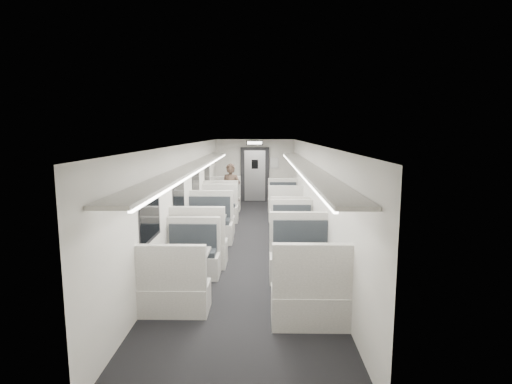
{
  "coord_description": "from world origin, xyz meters",
  "views": [
    {
      "loc": [
        0.31,
        -9.41,
        2.68
      ],
      "look_at": [
        0.12,
        1.34,
        1.06
      ],
      "focal_mm": 28.0,
      "sensor_mm": 36.0,
      "label": 1
    }
  ],
  "objects_px": {
    "vestibule_door": "(255,175)",
    "passenger": "(231,191)",
    "booth_left_d": "(185,271)",
    "booth_left_c": "(204,234)",
    "exit_sign": "(255,143)",
    "booth_right_a": "(284,204)",
    "booth_left_a": "(222,203)",
    "booth_right_d": "(305,275)",
    "booth_left_b": "(216,214)",
    "booth_right_c": "(294,240)",
    "booth_right_b": "(288,217)"
  },
  "relations": [
    {
      "from": "booth_right_a",
      "to": "vestibule_door",
      "type": "distance_m",
      "value": 2.95
    },
    {
      "from": "booth_right_d",
      "to": "booth_left_c",
      "type": "bearing_deg",
      "value": 128.99
    },
    {
      "from": "booth_right_a",
      "to": "booth_right_d",
      "type": "relative_size",
      "value": 0.91
    },
    {
      "from": "booth_right_c",
      "to": "exit_sign",
      "type": "distance_m",
      "value": 6.79
    },
    {
      "from": "booth_left_c",
      "to": "booth_right_a",
      "type": "height_order",
      "value": "booth_left_c"
    },
    {
      "from": "booth_left_d",
      "to": "vestibule_door",
      "type": "relative_size",
      "value": 0.97
    },
    {
      "from": "booth_left_a",
      "to": "booth_left_c",
      "type": "distance_m",
      "value": 4.06
    },
    {
      "from": "booth_left_d",
      "to": "booth_right_c",
      "type": "distance_m",
      "value": 2.84
    },
    {
      "from": "booth_right_d",
      "to": "exit_sign",
      "type": "bearing_deg",
      "value": 96.56
    },
    {
      "from": "vestibule_door",
      "to": "passenger",
      "type": "bearing_deg",
      "value": -102.94
    },
    {
      "from": "booth_right_b",
      "to": "vestibule_door",
      "type": "xyz_separation_m",
      "value": [
        -1.0,
        4.51,
        0.68
      ]
    },
    {
      "from": "passenger",
      "to": "exit_sign",
      "type": "xyz_separation_m",
      "value": [
        0.69,
        2.53,
        1.43
      ]
    },
    {
      "from": "booth_left_a",
      "to": "exit_sign",
      "type": "distance_m",
      "value": 3.05
    },
    {
      "from": "booth_right_a",
      "to": "passenger",
      "type": "height_order",
      "value": "passenger"
    },
    {
      "from": "booth_left_b",
      "to": "passenger",
      "type": "bearing_deg",
      "value": 77.38
    },
    {
      "from": "booth_left_d",
      "to": "passenger",
      "type": "height_order",
      "value": "passenger"
    },
    {
      "from": "booth_left_a",
      "to": "booth_right_d",
      "type": "relative_size",
      "value": 0.94
    },
    {
      "from": "exit_sign",
      "to": "booth_left_d",
      "type": "bearing_deg",
      "value": -96.75
    },
    {
      "from": "booth_left_d",
      "to": "passenger",
      "type": "distance_m",
      "value": 5.95
    },
    {
      "from": "booth_right_b",
      "to": "booth_left_b",
      "type": "bearing_deg",
      "value": 176.36
    },
    {
      "from": "booth_left_d",
      "to": "booth_left_c",
      "type": "bearing_deg",
      "value": 90.0
    },
    {
      "from": "booth_left_c",
      "to": "vestibule_door",
      "type": "distance_m",
      "value": 6.81
    },
    {
      "from": "booth_left_d",
      "to": "exit_sign",
      "type": "xyz_separation_m",
      "value": [
        1.0,
        8.45,
        1.91
      ]
    },
    {
      "from": "exit_sign",
      "to": "booth_left_b",
      "type": "bearing_deg",
      "value": -104.39
    },
    {
      "from": "booth_right_a",
      "to": "vestibule_door",
      "type": "height_order",
      "value": "vestibule_door"
    },
    {
      "from": "booth_left_a",
      "to": "booth_right_c",
      "type": "bearing_deg",
      "value": -64.93
    },
    {
      "from": "booth_right_b",
      "to": "vestibule_door",
      "type": "distance_m",
      "value": 4.67
    },
    {
      "from": "booth_left_c",
      "to": "booth_right_a",
      "type": "xyz_separation_m",
      "value": [
        2.0,
        4.02,
        -0.05
      ]
    },
    {
      "from": "booth_right_c",
      "to": "vestibule_door",
      "type": "height_order",
      "value": "vestibule_door"
    },
    {
      "from": "booth_right_b",
      "to": "exit_sign",
      "type": "height_order",
      "value": "exit_sign"
    },
    {
      "from": "booth_left_a",
      "to": "exit_sign",
      "type": "bearing_deg",
      "value": 65.21
    },
    {
      "from": "booth_left_d",
      "to": "booth_right_c",
      "type": "height_order",
      "value": "booth_right_c"
    },
    {
      "from": "booth_right_a",
      "to": "passenger",
      "type": "relative_size",
      "value": 1.21
    },
    {
      "from": "booth_right_a",
      "to": "exit_sign",
      "type": "bearing_deg",
      "value": 114.41
    },
    {
      "from": "booth_right_c",
      "to": "passenger",
      "type": "distance_m",
      "value": 4.29
    },
    {
      "from": "booth_left_c",
      "to": "booth_left_d",
      "type": "bearing_deg",
      "value": -90.0
    },
    {
      "from": "booth_right_a",
      "to": "exit_sign",
      "type": "relative_size",
      "value": 3.33
    },
    {
      "from": "booth_left_a",
      "to": "booth_right_b",
      "type": "relative_size",
      "value": 1.08
    },
    {
      "from": "booth_left_c",
      "to": "passenger",
      "type": "relative_size",
      "value": 1.37
    },
    {
      "from": "booth_right_d",
      "to": "passenger",
      "type": "xyz_separation_m",
      "value": [
        -1.69,
        6.16,
        0.45
      ]
    },
    {
      "from": "booth_right_c",
      "to": "exit_sign",
      "type": "bearing_deg",
      "value": 98.83
    },
    {
      "from": "booth_left_d",
      "to": "passenger",
      "type": "xyz_separation_m",
      "value": [
        0.31,
        5.92,
        0.49
      ]
    },
    {
      "from": "booth_right_b",
      "to": "exit_sign",
      "type": "xyz_separation_m",
      "value": [
        -1.0,
        4.03,
        1.92
      ]
    },
    {
      "from": "booth_left_d",
      "to": "exit_sign",
      "type": "bearing_deg",
      "value": 83.25
    },
    {
      "from": "booth_left_b",
      "to": "passenger",
      "type": "relative_size",
      "value": 1.33
    },
    {
      "from": "booth_left_a",
      "to": "passenger",
      "type": "distance_m",
      "value": 0.67
    },
    {
      "from": "booth_left_b",
      "to": "exit_sign",
      "type": "xyz_separation_m",
      "value": [
        1.0,
        3.9,
        1.87
      ]
    },
    {
      "from": "booth_right_a",
      "to": "passenger",
      "type": "xyz_separation_m",
      "value": [
        -1.69,
        -0.33,
        0.49
      ]
    },
    {
      "from": "booth_left_d",
      "to": "vestibule_door",
      "type": "bearing_deg",
      "value": 83.62
    },
    {
      "from": "booth_left_b",
      "to": "booth_right_c",
      "type": "bearing_deg",
      "value": -51.81
    }
  ]
}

